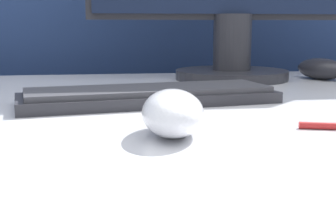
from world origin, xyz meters
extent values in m
cube|color=navy|center=(0.00, 0.60, 0.73)|extent=(5.00, 0.03, 1.45)
ellipsoid|color=white|center=(-0.08, -0.18, 0.74)|extent=(0.08, 0.12, 0.05)
cube|color=#28282D|center=(-0.08, 0.03, 0.72)|extent=(0.39, 0.17, 0.02)
cube|color=#38383D|center=(-0.08, 0.03, 0.73)|extent=(0.36, 0.16, 0.01)
cylinder|color=#28282D|center=(0.12, 0.32, 0.72)|extent=(0.24, 0.24, 0.02)
cylinder|color=#28282D|center=(0.12, 0.32, 0.79)|extent=(0.08, 0.08, 0.12)
ellipsoid|color=#232328|center=(0.31, 0.29, 0.73)|extent=(0.10, 0.13, 0.05)
camera|label=1|loc=(-0.15, -0.64, 0.82)|focal=50.00mm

